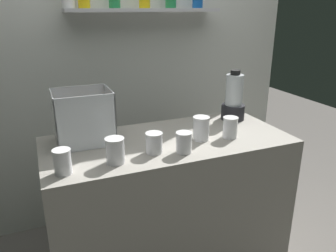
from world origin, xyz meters
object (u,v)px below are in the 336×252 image
(juice_cup_pomegranate_middle, at_px, (154,144))
(juice_cup_mango_left, at_px, (115,152))
(juice_cup_carrot_far_right, at_px, (201,130))
(juice_cup_mango_right, at_px, (184,144))
(blender_pitcher, at_px, (234,100))
(juice_cup_pomegranate_far_left, at_px, (63,163))
(carrot_display_bin, at_px, (84,127))
(juice_cup_beet_rightmost, at_px, (230,129))

(juice_cup_pomegranate_middle, bearing_deg, juice_cup_mango_left, -169.14)
(juice_cup_carrot_far_right, bearing_deg, juice_cup_mango_left, -168.02)
(juice_cup_pomegranate_middle, height_order, juice_cup_carrot_far_right, juice_cup_carrot_far_right)
(juice_cup_mango_right, distance_m, juice_cup_carrot_far_right, 0.21)
(blender_pitcher, xyz_separation_m, juice_cup_carrot_far_right, (-0.37, -0.25, -0.07))
(blender_pitcher, relative_size, juice_cup_pomegranate_far_left, 2.81)
(carrot_display_bin, distance_m, blender_pitcher, 0.99)
(blender_pitcher, distance_m, juice_cup_carrot_far_right, 0.45)
(juice_cup_pomegranate_middle, xyz_separation_m, juice_cup_beet_rightmost, (0.48, 0.03, 0.01))
(juice_cup_beet_rightmost, bearing_deg, juice_cup_mango_right, -164.99)
(juice_cup_pomegranate_middle, bearing_deg, juice_cup_beet_rightmost, 4.14)
(juice_cup_pomegranate_far_left, xyz_separation_m, juice_cup_pomegranate_middle, (0.46, 0.06, -0.01))
(juice_cup_pomegranate_middle, xyz_separation_m, juice_cup_mango_right, (0.14, -0.06, 0.00))
(carrot_display_bin, relative_size, juice_cup_carrot_far_right, 2.27)
(carrot_display_bin, relative_size, juice_cup_mango_left, 2.42)
(carrot_display_bin, distance_m, juice_cup_pomegranate_far_left, 0.38)
(juice_cup_mango_right, bearing_deg, juice_cup_carrot_far_right, 37.23)
(juice_cup_pomegranate_middle, xyz_separation_m, juice_cup_carrot_far_right, (0.31, 0.07, 0.01))
(juice_cup_pomegranate_far_left, distance_m, juice_cup_mango_right, 0.60)
(carrot_display_bin, bearing_deg, juice_cup_mango_left, -73.60)
(juice_cup_pomegranate_far_left, xyz_separation_m, juice_cup_carrot_far_right, (0.77, 0.13, 0.00))
(juice_cup_pomegranate_far_left, distance_m, juice_cup_carrot_far_right, 0.78)
(carrot_display_bin, xyz_separation_m, juice_cup_carrot_far_right, (0.62, -0.21, -0.03))
(blender_pitcher, xyz_separation_m, juice_cup_pomegranate_far_left, (-1.14, -0.38, -0.08))
(juice_cup_carrot_far_right, height_order, juice_cup_beet_rightmost, juice_cup_carrot_far_right)
(juice_cup_pomegranate_middle, bearing_deg, blender_pitcher, 25.01)
(juice_cup_carrot_far_right, bearing_deg, juice_cup_pomegranate_far_left, -170.37)
(carrot_display_bin, relative_size, juice_cup_pomegranate_far_left, 2.61)
(blender_pitcher, relative_size, juice_cup_pomegranate_middle, 3.05)
(juice_cup_beet_rightmost, bearing_deg, blender_pitcher, 54.69)
(juice_cup_pomegranate_far_left, bearing_deg, juice_cup_carrot_far_right, 9.63)
(juice_cup_mango_right, bearing_deg, blender_pitcher, 34.82)
(juice_cup_carrot_far_right, bearing_deg, blender_pitcher, 33.70)
(juice_cup_pomegranate_far_left, relative_size, juice_cup_carrot_far_right, 0.87)
(juice_cup_mango_right, bearing_deg, juice_cup_mango_left, 177.75)
(carrot_display_bin, relative_size, juice_cup_mango_right, 2.79)
(blender_pitcher, bearing_deg, juice_cup_pomegranate_middle, -154.99)
(juice_cup_mango_left, bearing_deg, juice_cup_carrot_far_right, 11.98)
(carrot_display_bin, bearing_deg, juice_cup_mango_right, -36.74)
(blender_pitcher, distance_m, juice_cup_beet_rightmost, 0.35)
(blender_pitcher, height_order, juice_cup_mango_left, blender_pitcher)
(blender_pitcher, height_order, juice_cup_carrot_far_right, blender_pitcher)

